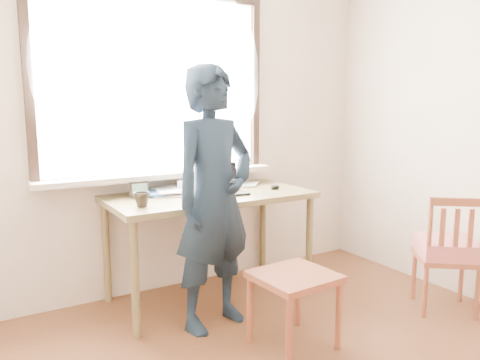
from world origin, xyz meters
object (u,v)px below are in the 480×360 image
laptop (222,186)px  desk (210,205)px  mug_white (185,186)px  mug_dark (142,200)px  person (214,199)px  work_chair (294,285)px  side_chair (447,250)px

laptop → desk: bearing=158.0°
desk → mug_white: mug_white is taller
mug_dark → person: bearing=-31.3°
work_chair → laptop: bearing=90.1°
mug_dark → side_chair: mug_dark is taller
mug_white → person: bearing=-95.0°
side_chair → person: bearing=156.1°
side_chair → person: person is taller
work_chair → person: (-0.27, 0.51, 0.47)m
side_chair → desk: bearing=140.7°
work_chair → side_chair: 1.24m
laptop → mug_white: laptop is taller
laptop → person: bearing=-125.1°
laptop → work_chair: size_ratio=0.70×
work_chair → person: person is taller
desk → person: person is taller
desk → laptop: 0.16m
desk → person: 0.47m
desk → side_chair: side_chair is taller
mug_dark → side_chair: (1.90, -0.91, -0.41)m
person → mug_dark: bearing=135.1°
person → mug_white: bearing=71.4°
laptop → mug_dark: size_ratio=3.27×
laptop → mug_white: 0.28m
mug_white → side_chair: 1.94m
desk → laptop: size_ratio=4.49×
mug_dark → person: 0.47m
mug_dark → work_chair: (0.67, -0.75, -0.46)m
mug_dark → side_chair: 2.14m
desk → laptop: laptop is taller
laptop → mug_white: (-0.22, 0.18, -0.01)m
desk → mug_white: size_ratio=12.88×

